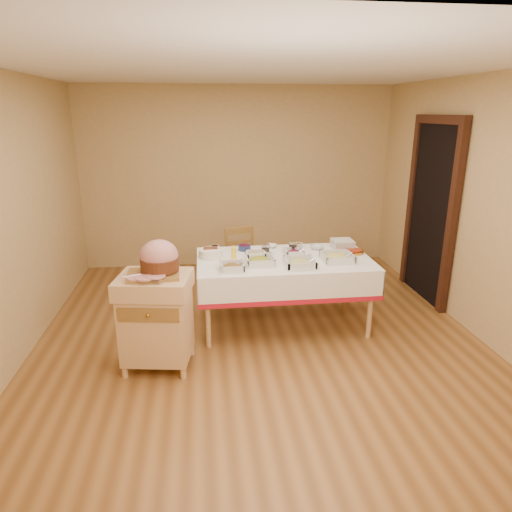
{
  "coord_description": "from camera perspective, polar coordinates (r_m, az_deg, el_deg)",
  "views": [
    {
      "loc": [
        -0.55,
        -4.19,
        2.24
      ],
      "look_at": [
        -0.01,
        0.2,
        0.83
      ],
      "focal_mm": 32.0,
      "sensor_mm": 36.0,
      "label": 1
    }
  ],
  "objects": [
    {
      "name": "serving_dish_f",
      "position": [
        4.92,
        4.79,
        0.47
      ],
      "size": [
        0.2,
        0.19,
        0.09
      ],
      "color": "silver",
      "rests_on": "dining_table"
    },
    {
      "name": "small_bowl_right",
      "position": [
        5.17,
        5.18,
        1.35
      ],
      "size": [
        0.12,
        0.12,
        0.06
      ],
      "color": "silver",
      "rests_on": "dining_table"
    },
    {
      "name": "mustard_bottle",
      "position": [
        4.77,
        -2.82,
        0.43
      ],
      "size": [
        0.05,
        0.05,
        0.15
      ],
      "color": "yellow",
      "rests_on": "dining_table"
    },
    {
      "name": "small_bowl_left",
      "position": [
        5.09,
        -5.2,
        1.05
      ],
      "size": [
        0.11,
        0.11,
        0.05
      ],
      "color": "silver",
      "rests_on": "dining_table"
    },
    {
      "name": "room_shell",
      "position": [
        4.33,
        0.44,
        5.15
      ],
      "size": [
        5.0,
        5.0,
        5.0
      ],
      "color": "brown",
      "rests_on": "ground"
    },
    {
      "name": "serving_dish_e",
      "position": [
        4.81,
        -0.03,
        0.11
      ],
      "size": [
        0.21,
        0.2,
        0.1
      ],
      "color": "silver",
      "rests_on": "dining_table"
    },
    {
      "name": "dining_chair",
      "position": [
        5.6,
        -1.63,
        -0.93
      ],
      "size": [
        0.48,
        0.47,
        0.88
      ],
      "color": "olive",
      "rests_on": "ground"
    },
    {
      "name": "serving_dish_d",
      "position": [
        4.79,
        10.13,
        -0.15
      ],
      "size": [
        0.31,
        0.31,
        0.12
      ],
      "color": "silver",
      "rests_on": "dining_table"
    },
    {
      "name": "preserve_jar_right",
      "position": [
        5.02,
        4.63,
        1.11
      ],
      "size": [
        0.09,
        0.09,
        0.12
      ],
      "color": "silver",
      "rests_on": "dining_table"
    },
    {
      "name": "brass_platter",
      "position": [
        5.06,
        11.56,
        0.53
      ],
      "size": [
        0.32,
        0.23,
        0.04
      ],
      "color": "#BB8534",
      "rests_on": "dining_table"
    },
    {
      "name": "butcher_cart",
      "position": [
        4.19,
        -12.34,
        -7.34
      ],
      "size": [
        0.69,
        0.61,
        0.88
      ],
      "color": "#DAAD78",
      "rests_on": "ground"
    },
    {
      "name": "doorway",
      "position": [
        5.9,
        21.08,
        5.47
      ],
      "size": [
        0.09,
        1.1,
        2.2
      ],
      "color": "black",
      "rests_on": "ground"
    },
    {
      "name": "bread_basket",
      "position": [
        4.84,
        -5.69,
        0.36
      ],
      "size": [
        0.25,
        0.25,
        0.11
      ],
      "color": "white",
      "rests_on": "dining_table"
    },
    {
      "name": "bowl_white_imported",
      "position": [
        5.18,
        1.85,
        1.27
      ],
      "size": [
        0.18,
        0.18,
        0.03
      ],
      "primitive_type": "imported",
      "rotation": [
        0.0,
        0.0,
        -0.42
      ],
      "color": "silver",
      "rests_on": "dining_table"
    },
    {
      "name": "ham_on_board",
      "position": [
        4.03,
        -12.1,
        -0.49
      ],
      "size": [
        0.47,
        0.45,
        0.31
      ],
      "color": "olive",
      "rests_on": "butcher_cart"
    },
    {
      "name": "bowl_small_imported",
      "position": [
        5.16,
        7.61,
        1.12
      ],
      "size": [
        0.18,
        0.18,
        0.05
      ],
      "primitive_type": "imported",
      "rotation": [
        0.0,
        0.0,
        -0.22
      ],
      "color": "silver",
      "rests_on": "dining_table"
    },
    {
      "name": "serving_dish_a",
      "position": [
        4.45,
        -3.01,
        -1.34
      ],
      "size": [
        0.24,
        0.23,
        0.1
      ],
      "color": "silver",
      "rests_on": "dining_table"
    },
    {
      "name": "small_bowl_mid",
      "position": [
        5.07,
        -1.45,
        1.09
      ],
      "size": [
        0.14,
        0.14,
        0.06
      ],
      "color": "navy",
      "rests_on": "dining_table"
    },
    {
      "name": "plate_stack",
      "position": [
        5.19,
        10.75,
        1.41
      ],
      "size": [
        0.22,
        0.22,
        0.11
      ],
      "color": "silver",
      "rests_on": "dining_table"
    },
    {
      "name": "serving_dish_b",
      "position": [
        4.61,
        0.47,
        -0.56
      ],
      "size": [
        0.28,
        0.28,
        0.12
      ],
      "color": "silver",
      "rests_on": "dining_table"
    },
    {
      "name": "dining_table",
      "position": [
        4.86,
        3.48,
        -2.1
      ],
      "size": [
        1.82,
        1.02,
        0.76
      ],
      "color": "#DAAD78",
      "rests_on": "ground"
    },
    {
      "name": "serving_dish_c",
      "position": [
        4.55,
        5.5,
        -0.88
      ],
      "size": [
        0.29,
        0.29,
        0.12
      ],
      "color": "silver",
      "rests_on": "dining_table"
    },
    {
      "name": "preserve_jar_left",
      "position": [
        4.92,
        1.2,
        0.78
      ],
      "size": [
        0.09,
        0.09,
        0.12
      ],
      "color": "silver",
      "rests_on": "dining_table"
    }
  ]
}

